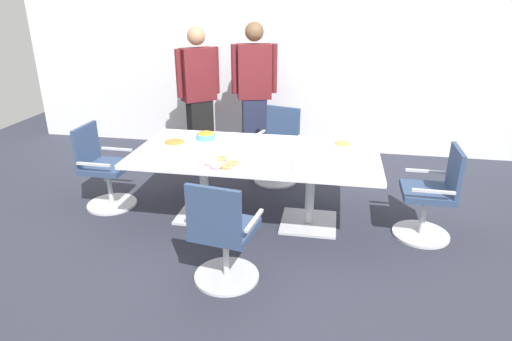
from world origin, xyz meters
TOP-DOWN VIEW (x-y plane):
  - ground_plane at (0.00, 0.00)m, footprint 10.00×10.00m
  - back_wall at (0.00, 2.40)m, footprint 8.00×0.10m
  - conference_table at (0.00, 0.00)m, footprint 2.40×1.20m
  - office_chair_0 at (-1.70, 0.04)m, footprint 0.55×0.55m
  - office_chair_1 at (-0.07, -1.10)m, footprint 0.62×0.62m
  - office_chair_2 at (1.70, -0.04)m, footprint 0.55×0.55m
  - office_chair_3 at (0.07, 1.10)m, footprint 0.67×0.67m
  - person_standing_0 at (-1.07, 1.59)m, footprint 0.52×0.45m
  - person_standing_1 at (-0.33, 1.72)m, footprint 0.61×0.34m
  - snack_bowl_chips_orange at (-0.61, 0.31)m, footprint 0.20×0.20m
  - snack_bowl_cookies at (0.84, 0.18)m, footprint 0.19×0.19m
  - snack_bowl_pretzels at (-0.83, -0.04)m, footprint 0.23×0.23m
  - donut_platter at (-0.24, -0.42)m, footprint 0.32×0.31m
  - plate_stack at (0.21, 0.06)m, footprint 0.23×0.23m
  - napkin_pile at (0.51, -0.36)m, footprint 0.19×0.19m

SIDE VIEW (x-z plane):
  - ground_plane at x=0.00m, z-range -0.01..0.00m
  - office_chair_0 at x=-1.70m, z-range -0.05..0.86m
  - office_chair_1 at x=-0.07m, z-range -0.05..0.86m
  - office_chair_2 at x=1.70m, z-range -0.05..0.86m
  - office_chair_3 at x=0.07m, z-range -0.05..0.86m
  - conference_table at x=0.00m, z-range 0.25..1.00m
  - plate_stack at x=0.21m, z-range 0.75..0.79m
  - donut_platter at x=-0.24m, z-range 0.75..0.79m
  - napkin_pile at x=0.51m, z-range 0.75..0.81m
  - snack_bowl_chips_orange at x=-0.61m, z-range 0.75..0.83m
  - snack_bowl_pretzels at x=-0.83m, z-range 0.75..0.84m
  - snack_bowl_cookies at x=0.84m, z-range 0.75..0.85m
  - person_standing_0 at x=-1.07m, z-range 0.05..1.86m
  - person_standing_1 at x=-0.33m, z-range 0.05..1.93m
  - back_wall at x=0.00m, z-range 0.00..2.80m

